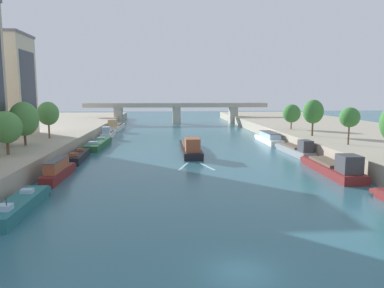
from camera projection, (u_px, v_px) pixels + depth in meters
name	position (u px, v px, depth m)	size (l,w,h in m)	color
ground_plane	(241.00, 273.00, 22.18)	(400.00, 400.00, 0.00)	#2D6070
quay_right	(361.00, 137.00, 79.30)	(36.00, 170.00, 2.56)	#A89E89
barge_midriver	(190.00, 148.00, 66.20)	(3.34, 18.67, 3.40)	black
wake_behind_barge	(195.00, 167.00, 54.16)	(5.60, 5.88, 0.03)	#A0CCD6
moored_boat_left_end	(19.00, 205.00, 33.44)	(2.34, 11.54, 2.32)	#23666B
moored_boat_left_far	(58.00, 170.00, 46.16)	(1.91, 10.79, 2.71)	maroon
moored_boat_left_downstream	(78.00, 156.00, 59.22)	(2.63, 11.36, 2.34)	black
moored_boat_left_gap_after	(98.00, 144.00, 73.80)	(3.36, 16.30, 2.35)	#235633
moored_boat_left_upstream	(108.00, 134.00, 90.30)	(2.53, 12.99, 2.95)	silver
moored_boat_left_lone	(116.00, 126.00, 107.63)	(3.63, 17.02, 3.54)	silver
moored_boat_right_far	(333.00, 167.00, 48.92)	(3.66, 15.46, 3.38)	maroon
moored_boat_right_lone	(296.00, 149.00, 64.71)	(2.86, 13.95, 3.08)	gray
moored_boat_right_downstream	(269.00, 138.00, 80.44)	(2.98, 14.23, 2.40)	silver
tree_left_nearest	(6.00, 127.00, 48.90)	(4.05, 4.05, 5.94)	brown
tree_left_end_of_row	(24.00, 119.00, 57.68)	(4.55, 4.55, 7.01)	brown
tree_left_past_mid	(48.00, 114.00, 66.94)	(3.89, 3.89, 6.79)	brown
tree_right_distant	(350.00, 117.00, 58.55)	(3.21, 3.21, 6.10)	brown
tree_right_end_of_row	(313.00, 112.00, 70.72)	(3.98, 3.98, 7.11)	brown
tree_right_nearest	(292.00, 113.00, 83.97)	(4.08, 4.08, 5.78)	brown
bridge_far	(176.00, 110.00, 129.56)	(65.26, 4.40, 7.38)	#ADA899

